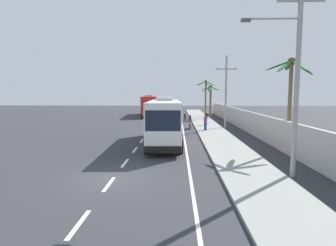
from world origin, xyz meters
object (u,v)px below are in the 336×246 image
pedestrian_near_kerb (206,118)px  utility_pole_nearest (296,65)px  palm_third (206,90)px  palm_second (211,95)px  coach_bus_foreground (164,120)px  palm_nearest (290,83)px  coach_bus_far_lane (150,105)px  pedestrian_midwalk (205,123)px  motorcycle_beside_bus (190,123)px  utility_pole_mid (226,91)px

pedestrian_near_kerb → utility_pole_nearest: bearing=-141.9°
pedestrian_near_kerb → palm_third: bearing=27.4°
palm_second → coach_bus_foreground: bearing=-105.8°
pedestrian_near_kerb → palm_second: bearing=23.0°
coach_bus_foreground → palm_nearest: size_ratio=1.64×
palm_nearest → palm_second: bearing=95.7°
pedestrian_near_kerb → utility_pole_nearest: (1.99, -21.29, 4.45)m
coach_bus_foreground → pedestrian_near_kerb: bearing=69.4°
coach_bus_far_lane → pedestrian_midwalk: (8.15, -21.32, -1.03)m
motorcycle_beside_bus → palm_second: bearing=73.3°
coach_bus_far_lane → palm_second: palm_second is taller
coach_bus_far_lane → utility_pole_mid: bearing=-59.5°
coach_bus_foreground → pedestrian_near_kerb: 13.31m
coach_bus_foreground → utility_pole_nearest: bearing=-53.1°
coach_bus_foreground → utility_pole_nearest: (6.66, -8.87, 3.50)m
palm_second → motorcycle_beside_bus: bearing=-106.7°
palm_nearest → utility_pole_mid: bearing=99.5°
palm_second → pedestrian_midwalk: bearing=-98.7°
coach_bus_far_lane → utility_pole_nearest: (10.73, -37.53, 3.46)m
motorcycle_beside_bus → palm_nearest: (6.38, -12.37, 4.15)m
coach_bus_foreground → palm_third: bearing=77.2°
pedestrian_midwalk → palm_third: 19.09m
palm_nearest → palm_second: 25.40m
coach_bus_far_lane → coach_bus_foreground: bearing=-81.9°
utility_pole_nearest → pedestrian_midwalk: bearing=99.1°
coach_bus_foreground → coach_bus_far_lane: size_ratio=0.90×
pedestrian_midwalk → utility_pole_mid: bearing=-170.3°
palm_nearest → coach_bus_foreground: bearing=163.1°
motorcycle_beside_bus → palm_second: (3.87, 12.89, 3.21)m
motorcycle_beside_bus → utility_pole_mid: bearing=9.1°
pedestrian_midwalk → coach_bus_far_lane: bearing=-108.0°
coach_bus_foreground → palm_nearest: 9.73m
palm_nearest → utility_pole_nearest: bearing=-110.0°
palm_third → palm_second: bearing=-82.1°
coach_bus_far_lane → utility_pole_mid: utility_pole_mid is taller
pedestrian_near_kerb → utility_pole_mid: size_ratio=0.20×
utility_pole_mid → coach_bus_foreground: bearing=-123.0°
palm_nearest → pedestrian_midwalk: bearing=115.7°
utility_pole_nearest → motorcycle_beside_bus: bearing=102.6°
coach_bus_far_lane → palm_nearest: size_ratio=1.84×
coach_bus_foreground → palm_second: (6.40, 22.56, 1.91)m
pedestrian_midwalk → utility_pole_nearest: (2.59, -16.21, 4.48)m
utility_pole_mid → coach_bus_far_lane: bearing=120.5°
pedestrian_near_kerb → pedestrian_midwalk: bearing=-153.9°
pedestrian_midwalk → motorcycle_beside_bus: bearing=-95.4°
pedestrian_near_kerb → palm_second: (1.73, 10.14, 2.86)m
coach_bus_foreground → utility_pole_mid: bearing=57.0°
coach_bus_far_lane → motorcycle_beside_bus: coach_bus_far_lane is taller
palm_nearest → palm_third: palm_nearest is taller
utility_pole_nearest → palm_second: (-0.26, 31.43, -1.59)m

